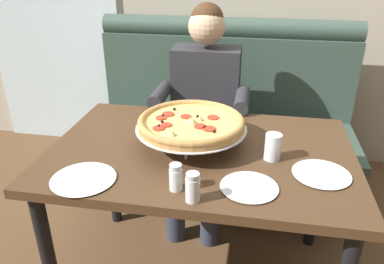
# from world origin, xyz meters

# --- Properties ---
(booth_bench) EXTENTS (1.74, 0.78, 1.13)m
(booth_bench) POSITION_xyz_m (0.00, 0.90, 0.40)
(booth_bench) COLOR #384C42
(booth_bench) RESTS_ON ground_plane
(dining_table) EXTENTS (1.31, 0.87, 0.75)m
(dining_table) POSITION_xyz_m (0.00, 0.00, 0.66)
(dining_table) COLOR #4C331E
(dining_table) RESTS_ON ground_plane
(diner_main) EXTENTS (0.54, 0.64, 1.27)m
(diner_main) POSITION_xyz_m (-0.08, 0.64, 0.71)
(diner_main) COLOR #2D3342
(diner_main) RESTS_ON ground_plane
(pizza) EXTENTS (0.48, 0.48, 0.14)m
(pizza) POSITION_xyz_m (-0.05, 0.03, 0.86)
(pizza) COLOR silver
(pizza) RESTS_ON dining_table
(shaker_oregano) EXTENTS (0.05, 0.05, 0.10)m
(shaker_oregano) POSITION_xyz_m (-0.04, -0.32, 0.80)
(shaker_oregano) COLOR white
(shaker_oregano) RESTS_ON dining_table
(shaker_parmesan) EXTENTS (0.05, 0.05, 0.11)m
(shaker_parmesan) POSITION_xyz_m (0.03, -0.37, 0.80)
(shaker_parmesan) COLOR white
(shaker_parmesan) RESTS_ON dining_table
(plate_near_left) EXTENTS (0.22, 0.22, 0.02)m
(plate_near_left) POSITION_xyz_m (0.49, -0.13, 0.76)
(plate_near_left) COLOR white
(plate_near_left) RESTS_ON dining_table
(plate_near_right) EXTENTS (0.25, 0.25, 0.02)m
(plate_near_right) POSITION_xyz_m (-0.40, -0.32, 0.76)
(plate_near_right) COLOR white
(plate_near_right) RESTS_ON dining_table
(plate_far_side) EXTENTS (0.21, 0.21, 0.02)m
(plate_far_side) POSITION_xyz_m (0.22, -0.26, 0.76)
(plate_far_side) COLOR white
(plate_far_side) RESTS_ON dining_table
(drinking_glass) EXTENTS (0.07, 0.07, 0.11)m
(drinking_glass) POSITION_xyz_m (0.30, -0.03, 0.80)
(drinking_glass) COLOR silver
(drinking_glass) RESTS_ON dining_table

